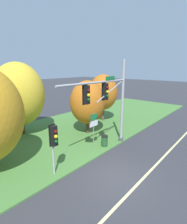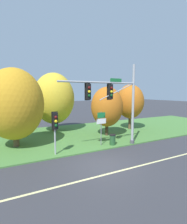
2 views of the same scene
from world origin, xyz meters
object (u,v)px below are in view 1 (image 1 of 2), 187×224
object	(u,v)px
tree_mid_verge	(87,103)
route_sign_post	(94,125)
tree_behind_signpost	(19,95)
trash_bin	(104,141)
pedestrian_signal_near_kerb	(54,139)
tree_tall_centre	(103,92)
traffic_signal_mast	(110,98)

from	to	relation	value
tree_mid_verge	route_sign_post	bearing A→B (deg)	-129.72
tree_behind_signpost	trash_bin	xyz separation A→B (m)	(3.03, -7.96, -3.42)
pedestrian_signal_near_kerb	route_sign_post	distance (m)	4.25
pedestrian_signal_near_kerb	tree_mid_verge	size ratio (longest dim) A/B	0.62
pedestrian_signal_near_kerb	route_sign_post	bearing A→B (deg)	7.53
pedestrian_signal_near_kerb	route_sign_post	world-z (taller)	pedestrian_signal_near_kerb
tree_tall_centre	trash_bin	xyz separation A→B (m)	(-5.75, -4.67, -2.99)
pedestrian_signal_near_kerb	trash_bin	xyz separation A→B (m)	(5.14, 0.18, -1.89)
pedestrian_signal_near_kerb	trash_bin	world-z (taller)	pedestrian_signal_near_kerb
tree_tall_centre	tree_mid_verge	bearing A→B (deg)	-161.31
tree_mid_verge	tree_tall_centre	distance (m)	4.61
route_sign_post	tree_mid_verge	size ratio (longest dim) A/B	0.57
route_sign_post	tree_behind_signpost	xyz separation A→B (m)	(-2.08, 7.58, 1.91)
traffic_signal_mast	tree_tall_centre	size ratio (longest dim) A/B	1.26
pedestrian_signal_near_kerb	tree_behind_signpost	distance (m)	8.54
pedestrian_signal_near_kerb	trash_bin	size ratio (longest dim) A/B	3.48
tree_mid_verge	tree_tall_centre	xyz separation A→B (m)	(4.35, 1.47, 0.37)
pedestrian_signal_near_kerb	tree_behind_signpost	world-z (taller)	tree_behind_signpost
route_sign_post	trash_bin	size ratio (longest dim) A/B	3.18
trash_bin	tree_behind_signpost	bearing A→B (deg)	110.85
tree_tall_centre	trash_bin	world-z (taller)	tree_tall_centre
route_sign_post	trash_bin	bearing A→B (deg)	-21.70
tree_tall_centre	tree_behind_signpost	bearing A→B (deg)	159.46
traffic_signal_mast	tree_mid_verge	distance (m)	4.05
tree_mid_verge	tree_behind_signpost	bearing A→B (deg)	132.94
route_sign_post	tree_tall_centre	size ratio (longest dim) A/B	0.53
tree_mid_verge	tree_tall_centre	world-z (taller)	tree_tall_centre
tree_tall_centre	route_sign_post	bearing A→B (deg)	-147.32
pedestrian_signal_near_kerb	tree_mid_verge	world-z (taller)	tree_mid_verge
route_sign_post	tree_tall_centre	xyz separation A→B (m)	(6.69, 4.29, 1.48)
trash_bin	pedestrian_signal_near_kerb	bearing A→B (deg)	-178.02
tree_behind_signpost	trash_bin	world-z (taller)	tree_behind_signpost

